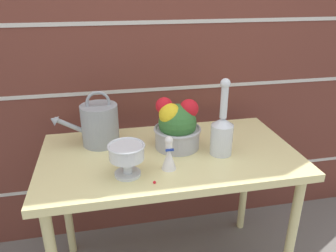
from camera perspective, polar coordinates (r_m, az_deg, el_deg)
brick_wall at (r=1.84m, az=-2.75°, el=12.13°), size 3.60×0.08×2.20m
patio_table at (r=1.57m, az=0.24°, el=-7.17°), size 1.18×0.64×0.74m
watering_can at (r=1.60m, az=-11.90°, el=0.32°), size 0.32×0.18×0.27m
crystal_pedestal_bowl at (r=1.32m, az=-7.21°, el=-4.96°), size 0.15×0.15×0.14m
flower_planter at (r=1.53m, az=1.55°, el=0.03°), size 0.22×0.22×0.24m
glass_decanter at (r=1.49m, az=9.39°, el=-0.93°), size 0.10×0.10×0.36m
figurine_vase at (r=1.37m, az=0.15°, el=-5.22°), size 0.06×0.06×0.15m
fallen_petal at (r=1.30m, az=-2.37°, el=-9.78°), size 0.01×0.01×0.01m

